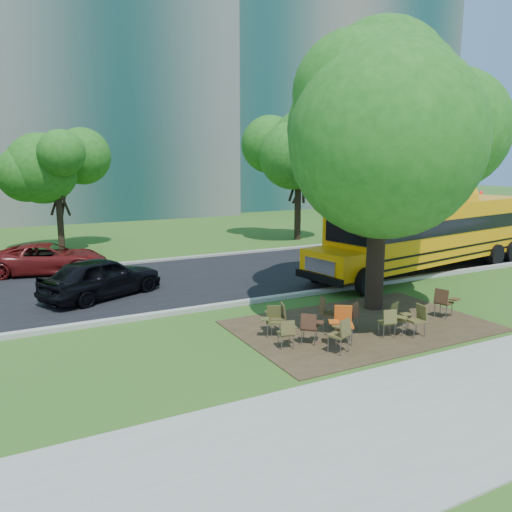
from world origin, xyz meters
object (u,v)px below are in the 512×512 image
black_car (102,277)px  chair_9 (273,318)px  main_tree (381,136)px  chair_1 (310,325)px  school_bus (433,230)px  chair_11 (352,313)px  chair_7 (444,300)px  bg_car_red (48,259)px  chair_5 (398,315)px  chair_2 (341,332)px  chair_3 (342,321)px  chair_8 (278,315)px  chair_4 (389,320)px  chair_0 (287,331)px  chair_10 (327,310)px  chair_6 (417,317)px

black_car → chair_9: bearing=-176.6°
main_tree → chair_1: 6.20m
school_bus → chair_1: 10.94m
school_bus → chair_11: 9.40m
chair_11 → chair_7: bearing=-36.1°
chair_9 → bg_car_red: bearing=-37.6°
chair_7 → bg_car_red: bg_car_red is taller
main_tree → school_bus: size_ratio=0.72×
school_bus → chair_1: school_bus is taller
main_tree → chair_5: size_ratio=10.39×
chair_2 → chair_3: chair_3 is taller
chair_8 → black_car: bearing=47.8°
chair_7 → black_car: black_car is taller
chair_3 → school_bus: bearing=-117.7°
chair_4 → chair_3: bearing=-174.3°
chair_11 → bg_car_red: 13.25m
bg_car_red → chair_8: bearing=-141.3°
chair_0 → chair_9: chair_9 is taller
school_bus → chair_8: bearing=-167.0°
chair_4 → chair_10: 1.64m
chair_1 → chair_3: size_ratio=0.87×
chair_8 → chair_10: 1.37m
school_bus → chair_10: bearing=-161.9°
chair_8 → chair_11: chair_8 is taller
main_tree → black_car: main_tree is taller
chair_2 → chair_11: bearing=23.1°
main_tree → chair_5: bearing=-115.4°
school_bus → black_car: 13.54m
chair_2 → bg_car_red: (-5.34, 12.69, 0.08)m
chair_10 → chair_11: 0.66m
school_bus → chair_4: (-7.49, -5.62, -1.22)m
chair_0 → chair_6: bearing=0.4°
chair_6 → chair_8: size_ratio=1.01×
chair_5 → bg_car_red: bearing=-80.0°
chair_7 → chair_9: bearing=-117.0°
bg_car_red → chair_7: bearing=-125.6°
chair_2 → main_tree: bearing=18.1°
school_bus → chair_4: size_ratio=15.44×
chair_9 → chair_11: 2.19m
chair_7 → bg_car_red: (-9.71, 11.84, 0.08)m
main_tree → chair_7: (1.16, -1.73, -4.75)m
chair_3 → chair_5: bearing=-153.5°
chair_4 → chair_8: bearing=162.4°
chair_9 → chair_8: bearing=-129.0°
school_bus → chair_7: size_ratio=13.62×
chair_4 → chair_6: size_ratio=0.93×
chair_3 → bg_car_red: bg_car_red is taller
school_bus → chair_11: school_bus is taller
chair_10 → chair_11: size_ratio=1.13×
school_bus → chair_3: 10.39m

